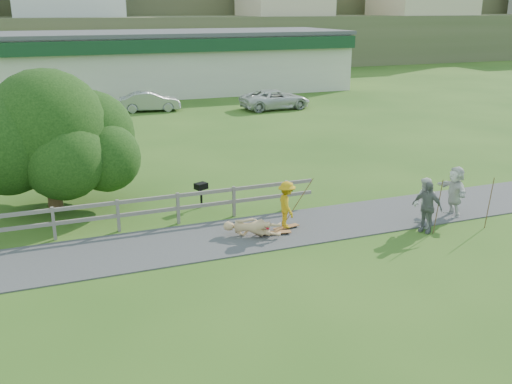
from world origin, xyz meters
TOP-DOWN VIEW (x-y plane):
  - ground at (0.00, 0.00)m, footprint 260.00×260.00m
  - path at (0.00, 1.50)m, footprint 34.00×3.00m
  - fence at (-4.62, 3.30)m, footprint 15.05×0.10m
  - strip_mall at (4.00, 34.94)m, footprint 32.50×10.75m
  - skater_rider at (1.20, 1.46)m, footprint 0.70×1.08m
  - skater_fallen at (-0.09, 1.25)m, footprint 1.35×1.78m
  - spectator_a at (5.57, 0.03)m, footprint 0.74×0.90m
  - spectator_b at (5.41, -0.31)m, footprint 0.87×1.08m
  - spectator_d at (7.23, 0.57)m, footprint 0.82×1.75m
  - car_silver at (1.35, 25.66)m, footprint 4.35×1.96m
  - car_white at (10.00, 23.32)m, footprint 5.22×2.63m
  - tree at (-5.84, 6.49)m, footprint 6.85×6.85m
  - bbq at (-0.81, 4.63)m, footprint 0.52×0.47m
  - longboard_rider at (1.20, 1.46)m, footprint 0.95×0.40m
  - longboard_fallen at (0.71, 1.15)m, footprint 1.00×0.44m
  - helmet at (0.51, 1.60)m, footprint 0.27×0.27m
  - pole_rider at (1.80, 1.86)m, footprint 0.03×0.03m
  - pole_spec_left at (5.65, -0.56)m, footprint 0.03×0.03m
  - pole_spec_right at (7.53, -0.78)m, footprint 0.03×0.03m

SIDE VIEW (x-z plane):
  - ground at x=0.00m, z-range 0.00..0.00m
  - path at x=0.00m, z-range 0.00..0.04m
  - longboard_rider at x=1.20m, z-range 0.00..0.10m
  - longboard_fallen at x=0.71m, z-range 0.00..0.11m
  - helmet at x=0.51m, z-range 0.00..0.27m
  - skater_fallen at x=-0.09m, z-range 0.00..0.67m
  - bbq at x=-0.81m, z-range 0.00..0.93m
  - car_silver at x=1.35m, z-range 0.00..1.38m
  - car_white at x=10.00m, z-range 0.00..1.42m
  - fence at x=-4.62m, z-range 0.17..1.27m
  - skater_rider at x=1.20m, z-range 0.00..1.57m
  - spectator_a at x=5.57m, z-range 0.00..1.71m
  - spectator_b at x=5.41m, z-range 0.00..1.72m
  - pole_spec_right at x=7.53m, z-range 0.00..1.76m
  - spectator_d at x=7.23m, z-range 0.00..1.82m
  - pole_spec_left at x=5.65m, z-range 0.00..1.83m
  - pole_rider at x=1.80m, z-range 0.00..1.90m
  - tree at x=-5.84m, z-range 0.00..3.60m
  - strip_mall at x=4.00m, z-range 0.03..5.13m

